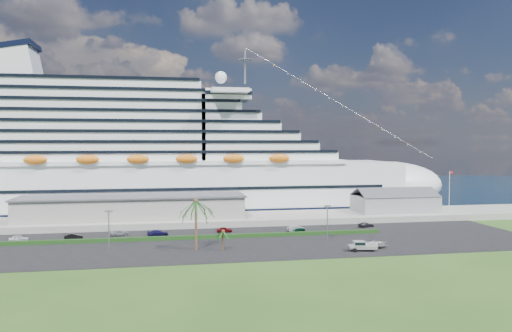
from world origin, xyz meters
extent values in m
plane|color=#284B19|center=(0.00, 0.00, 0.00)|extent=(420.00, 420.00, 0.00)
cube|color=black|center=(0.00, 11.00, 0.06)|extent=(140.00, 38.00, 0.12)
cube|color=gray|center=(0.00, 40.00, 0.90)|extent=(240.00, 20.00, 1.80)
cube|color=black|center=(0.00, 130.00, 0.01)|extent=(420.00, 160.00, 0.02)
cube|color=silver|center=(-20.00, 64.00, 8.00)|extent=(160.00, 30.00, 16.00)
ellipsoid|color=silver|center=(60.00, 64.00, 8.00)|extent=(40.00, 30.00, 16.00)
cube|color=black|center=(-20.00, 64.00, 1.20)|extent=(164.00, 30.60, 2.40)
cube|color=silver|center=(-32.00, 64.00, 29.60)|extent=(128.00, 26.00, 24.80)
cube|color=silver|center=(2.80, 64.00, 37.40)|extent=(14.00, 38.00, 3.20)
cube|color=silver|center=(-60.00, 64.00, 47.00)|extent=(11.58, 14.00, 11.58)
cylinder|color=gray|center=(10.00, 64.00, 48.00)|extent=(0.70, 0.70, 12.00)
ellipsoid|color=orange|center=(-24.00, 48.20, 17.80)|extent=(90.00, 2.40, 2.60)
ellipsoid|color=orange|center=(-24.00, 79.80, 17.80)|extent=(90.00, 2.40, 2.60)
cube|color=black|center=(-20.00, 64.00, 8.80)|extent=(144.00, 30.40, 0.90)
cube|color=gray|center=(-25.00, 40.00, 4.80)|extent=(60.00, 14.00, 6.00)
cube|color=#4C4C54|center=(-25.00, 40.00, 7.90)|extent=(61.00, 15.00, 0.40)
cube|color=gray|center=(52.00, 40.00, 4.20)|extent=(24.00, 12.00, 4.80)
cube|color=#4C4C54|center=(52.00, 37.00, 7.80)|extent=(24.00, 6.31, 2.74)
cube|color=#4C4C54|center=(52.00, 43.00, 7.80)|extent=(24.00, 6.31, 2.74)
cylinder|color=silver|center=(70.00, 40.00, 7.80)|extent=(0.16, 0.16, 12.00)
cube|color=red|center=(70.50, 40.00, 13.40)|extent=(1.00, 0.04, 0.70)
cube|color=black|center=(-8.00, 16.00, 0.57)|extent=(88.00, 1.10, 0.90)
cylinder|color=gray|center=(-28.00, 8.00, 4.12)|extent=(0.24, 0.24, 8.00)
cube|color=gray|center=(-28.00, 8.00, 8.22)|extent=(1.60, 0.35, 0.35)
cylinder|color=gray|center=(20.00, 8.00, 4.12)|extent=(0.24, 0.24, 8.00)
cube|color=gray|center=(20.00, 8.00, 8.22)|extent=(1.60, 0.35, 0.35)
cylinder|color=#47301E|center=(-10.00, 4.00, 5.25)|extent=(0.54, 0.54, 10.50)
sphere|color=#47301E|center=(-10.00, 4.00, 10.50)|extent=(0.98, 0.98, 0.98)
cylinder|color=#47301E|center=(-4.50, 2.50, 2.10)|extent=(0.35, 0.35, 4.20)
sphere|color=#47301E|center=(-4.50, 2.50, 4.20)|extent=(0.73, 0.73, 0.73)
imported|color=silver|center=(-49.12, 20.20, 0.84)|extent=(4.49, 2.67, 1.43)
imported|color=black|center=(-37.39, 20.74, 0.80)|extent=(4.36, 2.41, 1.36)
imported|color=#96999E|center=(-27.21, 23.76, 0.74)|extent=(4.86, 3.26, 1.24)
imported|color=#161240|center=(-18.13, 21.74, 0.85)|extent=(5.30, 2.80, 1.46)
imported|color=#600C0F|center=(-1.75, 23.61, 0.79)|extent=(3.95, 1.62, 1.34)
imported|color=#9D9EA4|center=(16.28, 21.68, 0.87)|extent=(4.76, 2.50, 1.49)
imported|color=#0E3B27|center=(16.40, 21.82, 0.78)|extent=(4.88, 2.52, 1.32)
imported|color=black|center=(36.27, 24.40, 0.76)|extent=(4.65, 2.47, 1.28)
cylinder|color=black|center=(21.99, -3.88, 0.55)|extent=(0.90, 0.43, 0.86)
cylinder|color=black|center=(21.99, -1.84, 0.55)|extent=(0.90, 0.43, 0.86)
cylinder|color=black|center=(25.75, -3.88, 0.55)|extent=(0.90, 0.43, 0.86)
cylinder|color=black|center=(25.75, -1.84, 0.55)|extent=(0.90, 0.43, 0.86)
cube|color=silver|center=(24.03, -2.86, 0.93)|extent=(6.06, 3.02, 0.75)
cube|color=silver|center=(25.59, -2.86, 1.35)|extent=(2.87, 2.47, 0.59)
cube|color=silver|center=(23.28, -2.86, 1.68)|extent=(2.65, 2.38, 1.02)
cube|color=black|center=(23.28, -2.86, 1.78)|extent=(2.45, 2.40, 0.59)
cube|color=silver|center=(21.56, -2.86, 1.14)|extent=(1.27, 2.17, 0.38)
cube|color=gray|center=(27.92, -1.06, 0.67)|extent=(4.79, 2.41, 0.12)
cylinder|color=gray|center=(25.83, -1.06, 0.67)|extent=(2.17, 0.43, 0.08)
cylinder|color=black|center=(28.32, -1.96, 0.44)|extent=(0.66, 0.32, 0.64)
cylinder|color=black|center=(28.32, -0.17, 0.44)|extent=(0.66, 0.32, 0.64)
imported|color=silver|center=(27.92, -1.06, 1.25)|extent=(5.56, 4.37, 1.04)
camera|label=1|loc=(-16.23, -99.92, 22.63)|focal=35.00mm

